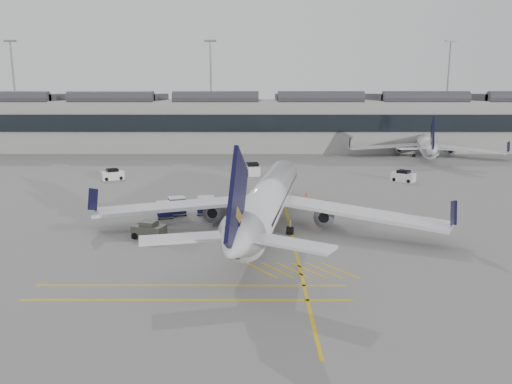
{
  "coord_description": "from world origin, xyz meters",
  "views": [
    {
      "loc": [
        6.69,
        -43.15,
        13.68
      ],
      "look_at": [
        6.58,
        3.24,
        4.0
      ],
      "focal_mm": 35.0,
      "sensor_mm": 36.0,
      "label": 1
    }
  ],
  "objects_px": {
    "pushback_tug": "(149,230)",
    "airliner_main": "(268,199)",
    "ramp_agent_a": "(267,213)",
    "baggage_cart_a": "(254,222)",
    "ramp_agent_b": "(253,218)",
    "belt_loader": "(224,210)"
  },
  "relations": [
    {
      "from": "airliner_main",
      "to": "pushback_tug",
      "type": "relative_size",
      "value": 11.58
    },
    {
      "from": "ramp_agent_a",
      "to": "pushback_tug",
      "type": "height_order",
      "value": "ramp_agent_a"
    },
    {
      "from": "airliner_main",
      "to": "ramp_agent_a",
      "type": "relative_size",
      "value": 21.3
    },
    {
      "from": "airliner_main",
      "to": "belt_loader",
      "type": "height_order",
      "value": "airliner_main"
    },
    {
      "from": "airliner_main",
      "to": "ramp_agent_b",
      "type": "relative_size",
      "value": 24.11
    },
    {
      "from": "baggage_cart_a",
      "to": "ramp_agent_a",
      "type": "distance_m",
      "value": 4.43
    },
    {
      "from": "baggage_cart_a",
      "to": "pushback_tug",
      "type": "xyz_separation_m",
      "value": [
        -9.79,
        -1.76,
        -0.34
      ]
    },
    {
      "from": "airliner_main",
      "to": "pushback_tug",
      "type": "xyz_separation_m",
      "value": [
        -11.11,
        -3.25,
        -2.23
      ]
    },
    {
      "from": "baggage_cart_a",
      "to": "ramp_agent_b",
      "type": "bearing_deg",
      "value": 79.59
    },
    {
      "from": "airliner_main",
      "to": "baggage_cart_a",
      "type": "xyz_separation_m",
      "value": [
        -1.32,
        -1.49,
        -1.89
      ]
    },
    {
      "from": "pushback_tug",
      "to": "airliner_main",
      "type": "bearing_deg",
      "value": 32.17
    },
    {
      "from": "airliner_main",
      "to": "baggage_cart_a",
      "type": "relative_size",
      "value": 17.22
    },
    {
      "from": "pushback_tug",
      "to": "belt_loader",
      "type": "bearing_deg",
      "value": 68.74
    },
    {
      "from": "airliner_main",
      "to": "ramp_agent_a",
      "type": "xyz_separation_m",
      "value": [
        -0.01,
        2.74,
        -2.06
      ]
    },
    {
      "from": "baggage_cart_a",
      "to": "ramp_agent_b",
      "type": "height_order",
      "value": "baggage_cart_a"
    },
    {
      "from": "ramp_agent_b",
      "to": "pushback_tug",
      "type": "relative_size",
      "value": 0.48
    },
    {
      "from": "belt_loader",
      "to": "baggage_cart_a",
      "type": "xyz_separation_m",
      "value": [
        3.35,
        -6.74,
        0.47
      ]
    },
    {
      "from": "ramp_agent_b",
      "to": "pushback_tug",
      "type": "xyz_separation_m",
      "value": [
        -9.65,
        -4.3,
        -0.06
      ]
    },
    {
      "from": "belt_loader",
      "to": "airliner_main",
      "type": "bearing_deg",
      "value": -32.17
    },
    {
      "from": "belt_loader",
      "to": "ramp_agent_b",
      "type": "distance_m",
      "value": 5.29
    },
    {
      "from": "ramp_agent_a",
      "to": "ramp_agent_b",
      "type": "relative_size",
      "value": 1.13
    },
    {
      "from": "airliner_main",
      "to": "ramp_agent_b",
      "type": "distance_m",
      "value": 2.82
    }
  ]
}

